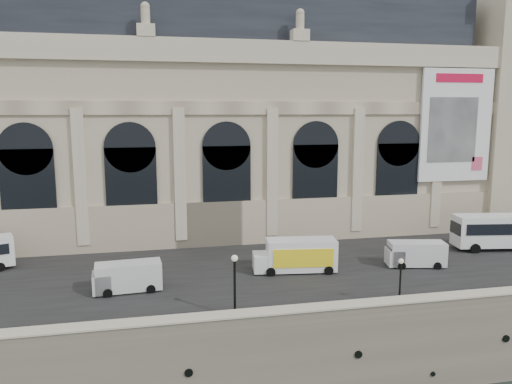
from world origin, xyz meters
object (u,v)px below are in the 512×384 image
box_truck (297,256)px  lamp_left (235,287)px  van_b (124,277)px  lamp_right (400,283)px  van_c (413,254)px

box_truck → lamp_left: size_ratio=1.68×
van_b → lamp_right: lamp_right is taller
lamp_right → van_c: bearing=55.6°
van_c → lamp_left: 20.37m
van_b → lamp_right: (20.44, -7.76, 0.67)m
van_b → van_c: bearing=2.6°
van_c → box_truck: 11.34m
van_c → lamp_left: size_ratio=1.23×
box_truck → lamp_right: lamp_right is taller
van_c → van_b: bearing=-177.4°
lamp_left → lamp_right: size_ratio=1.21×
van_c → lamp_right: (-6.15, -8.99, 0.68)m
lamp_right → box_truck: bearing=117.7°
lamp_left → van_c: bearing=23.8°
van_b → lamp_right: bearing=-20.8°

